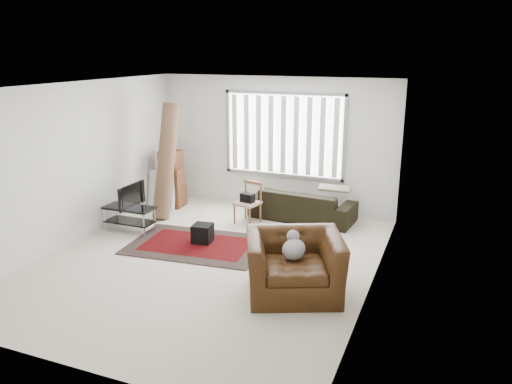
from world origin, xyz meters
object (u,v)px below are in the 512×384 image
moving_boxes (172,181)px  sofa (302,200)px  tv_stand (130,214)px  armchair (294,261)px  side_chair (248,201)px

moving_boxes → sofa: (2.80, 0.20, -0.17)m
tv_stand → moving_boxes: (-0.08, 1.61, 0.22)m
armchair → tv_stand: bearing=137.8°
tv_stand → moving_boxes: 1.63m
tv_stand → sofa: bearing=33.6°
armchair → moving_boxes: bearing=118.6°
side_chair → armchair: 2.95m
tv_stand → moving_boxes: bearing=92.8°
sofa → armchair: bearing=109.8°
moving_boxes → armchair: 4.55m
moving_boxes → side_chair: moving_boxes is taller
armchair → side_chair: bearing=101.4°
side_chair → armchair: (1.69, -2.42, 0.04)m
tv_stand → sofa: size_ratio=0.46×
side_chair → sofa: bearing=45.5°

